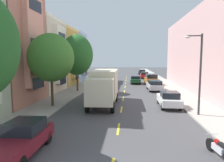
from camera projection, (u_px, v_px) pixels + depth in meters
ground_plane at (125, 84)px, 35.67m from camera, size 160.00×160.00×0.00m
sidewalk_left at (84, 85)px, 34.29m from camera, size 3.20×120.00×0.14m
sidewalk_right at (168, 86)px, 33.07m from camera, size 3.20×120.00×0.14m
lane_centerline_dashes at (125, 89)px, 30.22m from camera, size 0.14×47.20×0.01m
townhouse_third_cream at (10, 57)px, 27.01m from camera, size 14.33×7.03×9.84m
townhouse_fourth_mustard at (35, 58)px, 34.18m from camera, size 14.25×7.03×9.65m
townhouse_fifth_powder_blue at (51, 58)px, 41.35m from camera, size 14.58×7.03×9.95m
street_tree_second at (51, 58)px, 18.08m from camera, size 4.12×4.12×6.65m
street_tree_third at (77, 55)px, 26.97m from camera, size 4.32×4.32×7.64m
street_lamp at (198, 68)px, 15.29m from camera, size 1.35×0.28×6.23m
delivery_box_truck at (104, 85)px, 19.75m from camera, size 2.49×7.78×3.36m
parked_wagon_black at (142, 72)px, 58.73m from camera, size 1.96×4.75×1.50m
parked_hatchback_white at (169, 99)px, 18.67m from camera, size 1.80×4.03×1.50m
parked_suv_charcoal at (99, 80)px, 33.10m from camera, size 2.09×4.85×1.93m
parked_wagon_red at (144, 75)px, 47.45m from camera, size 1.86×4.72×1.50m
parked_hatchback_burgundy at (21, 138)px, 9.36m from camera, size 1.77×4.01×1.50m
parked_sedan_sky at (108, 75)px, 46.37m from camera, size 1.82×4.51×1.43m
parked_suv_orange at (151, 79)px, 34.66m from camera, size 2.08×4.85×1.93m
parked_wagon_silver at (155, 85)px, 28.63m from camera, size 1.94×4.74×1.50m
moving_forest_sedan at (135, 79)px, 37.09m from camera, size 1.80×4.50×1.43m
parked_motorcycle at (219, 149)px, 9.05m from camera, size 0.62×2.05×0.90m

